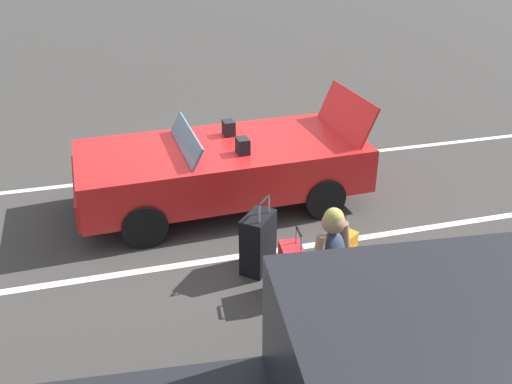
% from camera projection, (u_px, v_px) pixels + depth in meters
% --- Properties ---
extents(ground_plane, '(80.00, 80.00, 0.00)m').
position_uv_depth(ground_plane, '(224.00, 203.00, 8.40)').
color(ground_plane, '#383533').
extents(lot_line_near, '(18.00, 0.12, 0.01)m').
position_uv_depth(lot_line_near, '(208.00, 170.00, 9.45)').
color(lot_line_near, silver).
rests_on(lot_line_near, ground_plane).
extents(lot_line_mid, '(18.00, 0.12, 0.01)m').
position_uv_depth(lot_line_mid, '(248.00, 255.00, 7.13)').
color(lot_line_mid, silver).
rests_on(lot_line_mid, ground_plane).
extents(convertible_car, '(4.24, 1.97, 1.52)m').
position_uv_depth(convertible_car, '(209.00, 169.00, 8.07)').
color(convertible_car, red).
rests_on(convertible_car, ground_plane).
extents(suitcase_large_black, '(0.53, 0.55, 0.98)m').
position_uv_depth(suitcase_large_black, '(258.00, 242.00, 6.72)').
color(suitcase_large_black, black).
rests_on(suitcase_large_black, ground_plane).
extents(suitcase_medium_bright, '(0.27, 0.42, 0.84)m').
position_uv_depth(suitcase_medium_bright, '(292.00, 271.00, 6.28)').
color(suitcase_medium_bright, red).
rests_on(suitcase_medium_bright, ground_plane).
extents(suitcase_small_carryon, '(0.39, 0.36, 0.70)m').
position_uv_depth(suitcase_small_carryon, '(343.00, 253.00, 6.73)').
color(suitcase_small_carryon, orange).
rests_on(suitcase_small_carryon, ground_plane).
extents(duffel_bag, '(0.45, 0.69, 0.34)m').
position_uv_depth(duffel_bag, '(361.00, 295.00, 6.14)').
color(duffel_bag, '#19723F').
rests_on(duffel_bag, ground_plane).
extents(traveler_person, '(0.57, 0.37, 1.65)m').
position_uv_depth(traveler_person, '(330.00, 277.00, 5.14)').
color(traveler_person, '#4C3F2D').
rests_on(traveler_person, ground_plane).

